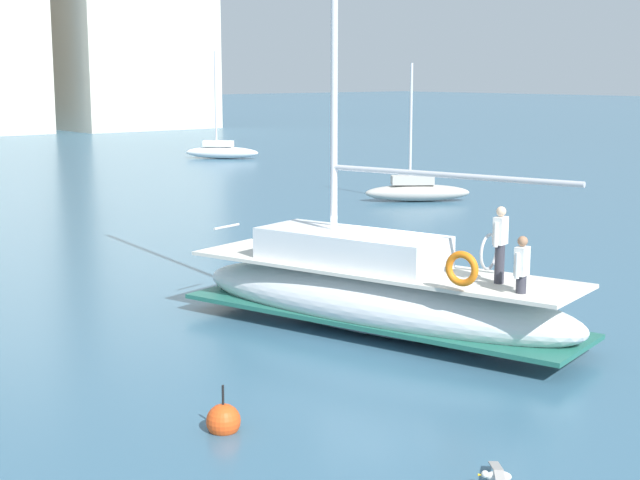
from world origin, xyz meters
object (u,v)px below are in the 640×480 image
Objects in this scene: main_sailboat at (375,291)px; moored_catamaran at (417,190)px; seagull at (497,476)px; mooring_buoy at (223,421)px; moored_sloop_far at (221,151)px.

main_sailboat reaches higher than moored_catamaran.
mooring_buoy reaches higher than seagull.
moored_catamaran is (16.30, 14.60, -0.40)m from main_sailboat.
main_sailboat reaches higher than seagull.
moored_catamaran reaches higher than mooring_buoy.
seagull is (-4.25, -6.99, -0.73)m from main_sailboat.
moored_catamaran is at bearing -102.89° from moored_sloop_far.
main_sailboat reaches higher than mooring_buoy.
moored_catamaran is 28.25m from mooring_buoy.
mooring_buoy is (-22.26, -17.39, -0.33)m from moored_catamaran.
seagull is (-20.55, -21.59, -0.33)m from moored_catamaran.
mooring_buoy is (-1.72, 4.20, -0.00)m from seagull.
moored_catamaran is 6.21× the size of seagull.
main_sailboat is 21.88m from moored_catamaran.
moored_sloop_far is 51.97m from seagull.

